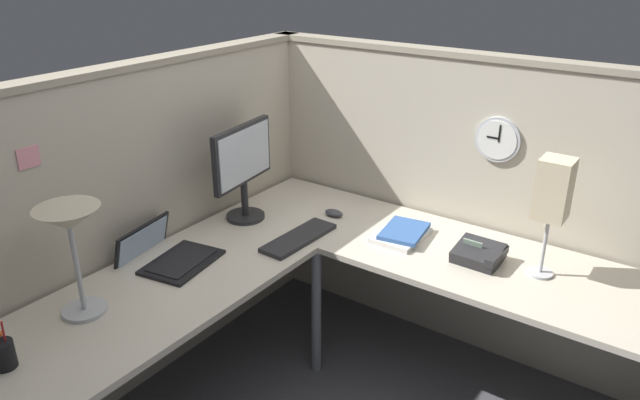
{
  "coord_description": "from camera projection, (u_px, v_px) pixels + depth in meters",
  "views": [
    {
      "loc": [
        -1.89,
        -1.31,
        2.05
      ],
      "look_at": [
        0.23,
        0.19,
        0.93
      ],
      "focal_mm": 33.49,
      "sensor_mm": 36.0,
      "label": 1
    }
  ],
  "objects": [
    {
      "name": "monitor",
      "position": [
        243.0,
        165.0,
        3.0
      ],
      "size": [
        0.46,
        0.2,
        0.5
      ],
      "color": "#232326",
      "rests_on": "desk"
    },
    {
      "name": "office_phone",
      "position": [
        480.0,
        255.0,
        2.68
      ],
      "size": [
        0.19,
        0.21,
        0.11
      ],
      "color": "#232326",
      "rests_on": "desk"
    },
    {
      "name": "desk_lamp_paper",
      "position": [
        553.0,
        193.0,
        2.44
      ],
      "size": [
        0.13,
        0.13,
        0.53
      ],
      "color": "#B7BABF",
      "rests_on": "desk"
    },
    {
      "name": "pinned_note_middle",
      "position": [
        29.0,
        157.0,
        2.25
      ],
      "size": [
        0.09,
        0.0,
        0.08
      ],
      "primitive_type": "cube",
      "color": "pink"
    },
    {
      "name": "wall_clock",
      "position": [
        498.0,
        139.0,
        2.83
      ],
      "size": [
        0.04,
        0.22,
        0.22
      ],
      "color": "#B7BABF"
    },
    {
      "name": "keyboard",
      "position": [
        299.0,
        238.0,
        2.89
      ],
      "size": [
        0.44,
        0.16,
        0.02
      ],
      "primitive_type": "cube",
      "rotation": [
        0.0,
        0.0,
        -0.04
      ],
      "color": "#232326",
      "rests_on": "desk"
    },
    {
      "name": "cubicle_wall_right",
      "position": [
        461.0,
        205.0,
        3.12
      ],
      "size": [
        0.12,
        2.37,
        1.58
      ],
      "color": "#B7AD99",
      "rests_on": "ground"
    },
    {
      "name": "pen_cup",
      "position": [
        3.0,
        354.0,
        2.0
      ],
      "size": [
        0.08,
        0.08,
        0.18
      ],
      "color": "black",
      "rests_on": "desk"
    },
    {
      "name": "book_stack",
      "position": [
        402.0,
        234.0,
        2.91
      ],
      "size": [
        0.3,
        0.23,
        0.04
      ],
      "color": "silver",
      "rests_on": "desk"
    },
    {
      "name": "desk_lamp_dome",
      "position": [
        70.0,
        228.0,
        2.18
      ],
      "size": [
        0.24,
        0.24,
        0.44
      ],
      "color": "#B7BABF",
      "rests_on": "desk"
    },
    {
      "name": "cubicle_wall_back",
      "position": [
        128.0,
        235.0,
        2.8
      ],
      "size": [
        2.57,
        0.12,
        1.58
      ],
      "color": "#B7AD99",
      "rests_on": "ground"
    },
    {
      "name": "computer_mouse",
      "position": [
        334.0,
        213.0,
        3.14
      ],
      "size": [
        0.06,
        0.1,
        0.03
      ],
      "primitive_type": "ellipsoid",
      "color": "#38383D",
      "rests_on": "desk"
    },
    {
      "name": "ground_plane",
      "position": [
        324.0,
        398.0,
        2.92
      ],
      "size": [
        6.8,
        6.8,
        0.0
      ],
      "primitive_type": "plane",
      "color": "#47474C"
    },
    {
      "name": "laptop",
      "position": [
        165.0,
        254.0,
        2.7
      ],
      "size": [
        0.4,
        0.43,
        0.22
      ],
      "color": "black",
      "rests_on": "desk"
    },
    {
      "name": "desk",
      "position": [
        314.0,
        306.0,
        2.54
      ],
      "size": [
        2.35,
        2.15,
        0.73
      ],
      "color": "beige",
      "rests_on": "ground"
    }
  ]
}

